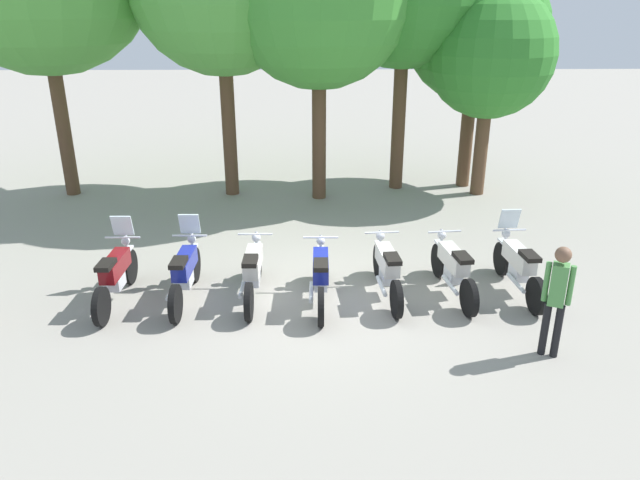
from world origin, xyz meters
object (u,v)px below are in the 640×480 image
Objects in this scene: tree_5 at (491,54)px; motorcycle_5 at (453,268)px; motorcycle_2 at (253,271)px; motorcycle_0 at (116,274)px; motorcycle_3 at (321,275)px; motorcycle_6 at (518,265)px; person_0 at (557,294)px; tree_4 at (476,30)px; motorcycle_1 at (185,272)px; motorcycle_4 at (387,269)px.

motorcycle_5 is at bearing -109.00° from tree_5.
motorcycle_0 is at bearing 93.25° from motorcycle_2.
motorcycle_3 is 0.41× the size of tree_5.
motorcycle_0 is at bearing 84.87° from motorcycle_5.
tree_5 is (5.58, 6.08, 3.15)m from motorcycle_2.
motorcycle_3 is at bearing 91.46° from motorcycle_6.
person_0 is 9.43m from tree_4.
motorcycle_6 is 2.14m from person_0.
tree_5 is (6.74, 6.11, 3.13)m from motorcycle_1.
tree_5 is (4.41, 6.27, 3.15)m from motorcycle_3.
tree_4 is 0.98m from tree_5.
motorcycle_3 is 0.36× the size of tree_4.
motorcycle_0 is 1.00× the size of motorcycle_3.
motorcycle_4 is 0.41× the size of tree_5.
motorcycle_3 is 8.28m from tree_5.
motorcycle_2 is 3.50m from motorcycle_5.
motorcycle_1 is 9.63m from tree_5.
motorcycle_5 is at bearing -87.48° from motorcycle_0.
motorcycle_1 is 1.00× the size of motorcycle_5.
motorcycle_3 is at bearing 96.47° from motorcycle_4.
motorcycle_0 reaches higher than motorcycle_4.
motorcycle_5 is (5.84, 0.16, -0.01)m from motorcycle_0.
motorcycle_6 is at bearing -92.31° from motorcycle_4.
motorcycle_6 reaches higher than motorcycle_5.
motorcycle_6 is at bearing -95.93° from tree_4.
motorcycle_5 is at bearing -88.25° from motorcycle_2.
motorcycle_2 is 8.83m from tree_5.
motorcycle_5 is 0.41× the size of tree_5.
motorcycle_3 is at bearing -92.49° from motorcycle_1.
person_0 is at bearing -161.09° from motorcycle_5.
motorcycle_4 is 2.34m from motorcycle_6.
motorcycle_4 is (3.50, 0.07, -0.01)m from motorcycle_1.
tree_4 is at bearing -37.24° from motorcycle_2.
tree_4 reaches higher than tree_5.
motorcycle_5 is 1.17m from motorcycle_6.
motorcycle_0 is at bearing 89.70° from motorcycle_3.
motorcycle_0 and motorcycle_1 have the same top height.
motorcycle_0 is 10.52m from tree_5.
motorcycle_0 is at bearing 100.07° from person_0.
motorcycle_1 is 1.28× the size of person_0.
motorcycle_3 is 3.78m from person_0.
tree_4 is (0.70, 6.75, 3.67)m from motorcycle_6.
tree_4 is at bearing 104.18° from tree_5.
person_0 is (5.64, -1.92, 0.49)m from motorcycle_1.
motorcycle_2 is 1.28× the size of person_0.
tree_5 reaches higher than motorcycle_6.
motorcycle_2 is (1.17, 0.03, -0.01)m from motorcycle_1.
person_0 is (-0.20, -2.08, 0.49)m from motorcycle_6.
motorcycle_3 is at bearing -98.28° from motorcycle_2.
motorcycle_5 is at bearing -82.89° from motorcycle_3.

